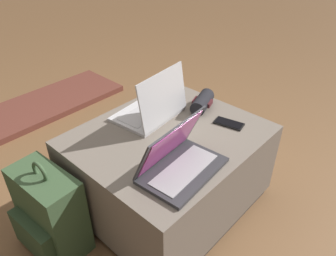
{
  "coord_description": "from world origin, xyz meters",
  "views": [
    {
      "loc": [
        -0.94,
        -0.86,
        1.36
      ],
      "look_at": [
        -0.05,
        -0.04,
        0.54
      ],
      "focal_mm": 35.0,
      "sensor_mm": 36.0,
      "label": 1
    }
  ],
  "objects_px": {
    "cell_phone": "(229,123)",
    "backpack": "(49,213)",
    "wrist_brace": "(202,102)",
    "laptop_near": "(179,161)",
    "laptop_far": "(153,108)"
  },
  "relations": [
    {
      "from": "laptop_near",
      "to": "cell_phone",
      "type": "height_order",
      "value": "laptop_near"
    },
    {
      "from": "backpack",
      "to": "wrist_brace",
      "type": "relative_size",
      "value": 2.56
    },
    {
      "from": "laptop_near",
      "to": "laptop_far",
      "type": "distance_m",
      "value": 0.43
    },
    {
      "from": "wrist_brace",
      "to": "cell_phone",
      "type": "bearing_deg",
      "value": -99.5
    },
    {
      "from": "cell_phone",
      "to": "wrist_brace",
      "type": "relative_size",
      "value": 0.8
    },
    {
      "from": "cell_phone",
      "to": "backpack",
      "type": "distance_m",
      "value": 0.95
    },
    {
      "from": "laptop_far",
      "to": "cell_phone",
      "type": "bearing_deg",
      "value": 116.72
    },
    {
      "from": "laptop_near",
      "to": "backpack",
      "type": "height_order",
      "value": "laptop_near"
    },
    {
      "from": "cell_phone",
      "to": "backpack",
      "type": "xyz_separation_m",
      "value": [
        -0.83,
        0.38,
        -0.26
      ]
    },
    {
      "from": "backpack",
      "to": "laptop_far",
      "type": "bearing_deg",
      "value": 81.56
    },
    {
      "from": "laptop_far",
      "to": "cell_phone",
      "type": "distance_m",
      "value": 0.39
    },
    {
      "from": "laptop_far",
      "to": "wrist_brace",
      "type": "distance_m",
      "value": 0.27
    },
    {
      "from": "laptop_near",
      "to": "backpack",
      "type": "xyz_separation_m",
      "value": [
        -0.4,
        0.42,
        -0.3
      ]
    },
    {
      "from": "laptop_near",
      "to": "laptop_far",
      "type": "bearing_deg",
      "value": 54.86
    },
    {
      "from": "laptop_near",
      "to": "wrist_brace",
      "type": "distance_m",
      "value": 0.51
    }
  ]
}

